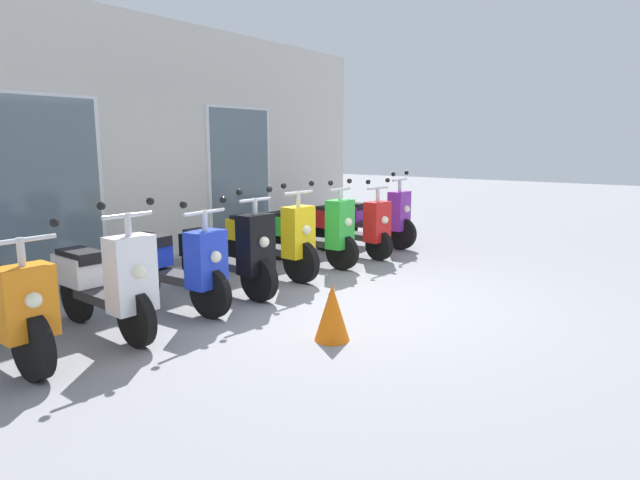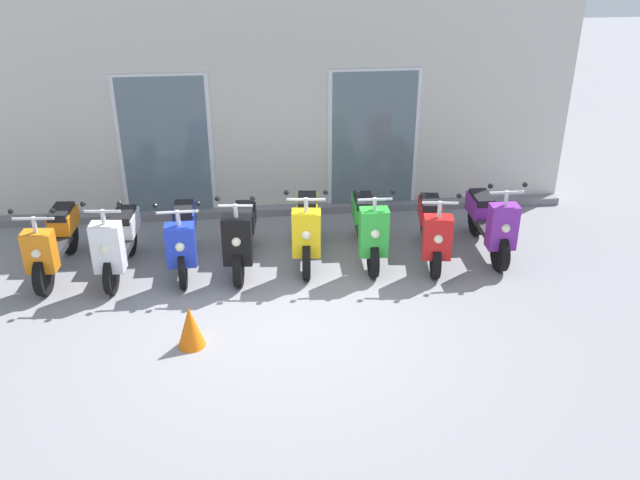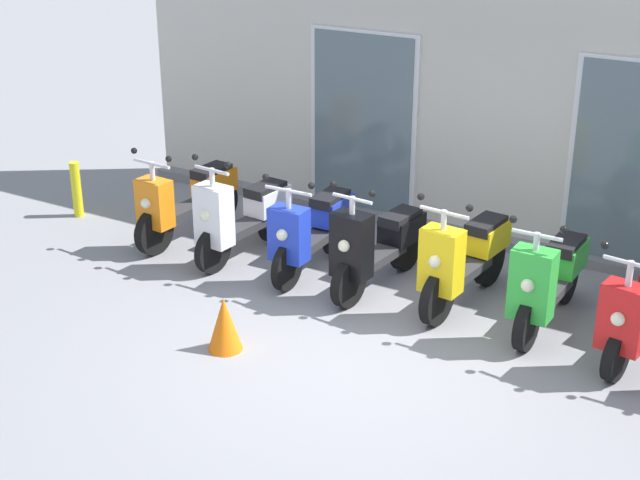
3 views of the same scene
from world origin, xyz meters
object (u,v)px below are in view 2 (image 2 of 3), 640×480
Objects in this scene: scooter_orange at (54,241)px; scooter_purple at (490,222)px; scooter_blue at (183,236)px; traffic_cone at (190,327)px; scooter_red at (433,228)px; scooter_black at (241,235)px; scooter_yellow at (307,227)px; scooter_white at (118,241)px; scooter_green at (368,226)px.

scooter_orange is 1.02× the size of scooter_purple.
scooter_purple is at bearing 1.05° from scooter_blue.
scooter_red is at bearing 29.13° from traffic_cone.
scooter_yellow reaches higher than scooter_black.
scooter_orange is 2.52m from scooter_black.
scooter_orange is 1.07× the size of scooter_white.
scooter_purple is (3.53, 0.08, -0.00)m from scooter_black.
scooter_white reaches higher than scooter_blue.
scooter_red is (3.46, -0.04, -0.03)m from scooter_blue.
scooter_white reaches higher than scooter_red.
scooter_orange is at bearing -179.41° from scooter_yellow.
scooter_yellow is 3.15× the size of traffic_cone.
scooter_blue is 0.96× the size of scooter_green.
scooter_white is at bearing -177.41° from scooter_green.
scooter_yellow is 1.01× the size of scooter_green.
scooter_white is 0.96× the size of scooter_green.
scooter_green is at bearing 1.93° from scooter_blue.
scooter_green is (3.42, 0.15, -0.02)m from scooter_white.
scooter_orange is at bearing 177.64° from scooter_blue.
scooter_red is (5.19, -0.11, -0.00)m from scooter_orange.
scooter_yellow reaches higher than scooter_green.
scooter_orange reaches higher than traffic_cone.
scooter_orange is 6.05m from scooter_purple.
scooter_green is at bearing 0.20° from scooter_orange.
scooter_yellow is at bearing 6.96° from scooter_black.
scooter_white is 0.95× the size of scooter_yellow.
scooter_white is (0.87, -0.14, 0.04)m from scooter_orange.
scooter_white is 1.01× the size of scooter_red.
traffic_cone is at bearing -59.21° from scooter_white.
scooter_purple reaches higher than scooter_yellow.
scooter_red is at bearing -1.18° from scooter_orange.
scooter_purple reaches higher than traffic_cone.
scooter_white is 1.65m from scooter_black.
scooter_blue is 0.96× the size of scooter_purple.
scooter_red is 2.98× the size of traffic_cone.
scooter_white is at bearing -175.49° from scooter_blue.
scooter_white is at bearing -178.37° from scooter_purple.
scooter_white reaches higher than traffic_cone.
scooter_black is at bearing -173.04° from scooter_yellow.
scooter_white is 2.09m from traffic_cone.
scooter_red is (1.76, -0.14, -0.03)m from scooter_yellow.
scooter_blue is 4.31m from scooter_purple.
scooter_black is (1.65, 0.06, -0.02)m from scooter_white.
scooter_green is at bearing 2.93° from scooter_black.
traffic_cone is at bearing -44.84° from scooter_orange.
scooter_blue is at bearing 179.41° from scooter_red.
scooter_green is at bearing 179.75° from scooter_purple.
scooter_blue is 2.56m from scooter_green.
scooter_green is at bearing 2.59° from scooter_white.
scooter_green is 0.99× the size of scooter_purple.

